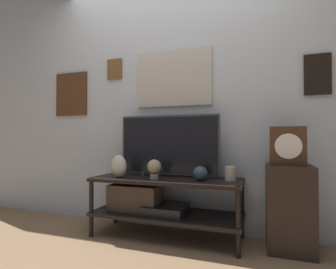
# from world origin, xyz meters

# --- Properties ---
(ground_plane) EXTENTS (12.00, 12.00, 0.00)m
(ground_plane) POSITION_xyz_m (0.00, 0.00, 0.00)
(ground_plane) COLOR #846647
(wall_back) EXTENTS (6.40, 0.08, 2.70)m
(wall_back) POSITION_xyz_m (-0.01, 0.57, 1.35)
(wall_back) COLOR #B2BCC6
(wall_back) RESTS_ON ground_plane
(media_console) EXTENTS (1.34, 0.48, 0.52)m
(media_console) POSITION_xyz_m (-0.11, 0.28, 0.33)
(media_console) COLOR black
(media_console) RESTS_ON ground_plane
(television) EXTENTS (0.95, 0.05, 0.57)m
(television) POSITION_xyz_m (-0.01, 0.38, 0.81)
(television) COLOR #333338
(television) RESTS_ON media_console
(vase_urn_stoneware) EXTENTS (0.15, 0.11, 0.20)m
(vase_urn_stoneware) POSITION_xyz_m (-0.42, 0.18, 0.62)
(vase_urn_stoneware) COLOR beige
(vase_urn_stoneware) RESTS_ON media_console
(vase_round_glass) EXTENTS (0.12, 0.12, 0.12)m
(vase_round_glass) POSITION_xyz_m (0.32, 0.24, 0.58)
(vase_round_glass) COLOR #2D4251
(vase_round_glass) RESTS_ON media_console
(candle_jar) EXTENTS (0.09, 0.09, 0.12)m
(candle_jar) POSITION_xyz_m (0.56, 0.33, 0.58)
(candle_jar) COLOR #C1B29E
(candle_jar) RESTS_ON media_console
(decorative_bust) EXTENTS (0.12, 0.12, 0.17)m
(decorative_bust) POSITION_xyz_m (-0.08, 0.20, 0.62)
(decorative_bust) COLOR tan
(decorative_bust) RESTS_ON media_console
(side_table) EXTENTS (0.34, 0.36, 0.66)m
(side_table) POSITION_xyz_m (1.01, 0.34, 0.33)
(side_table) COLOR black
(side_table) RESTS_ON ground_plane
(mantel_clock) EXTENTS (0.26, 0.11, 0.30)m
(mantel_clock) POSITION_xyz_m (1.00, 0.31, 0.81)
(mantel_clock) COLOR #422819
(mantel_clock) RESTS_ON side_table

